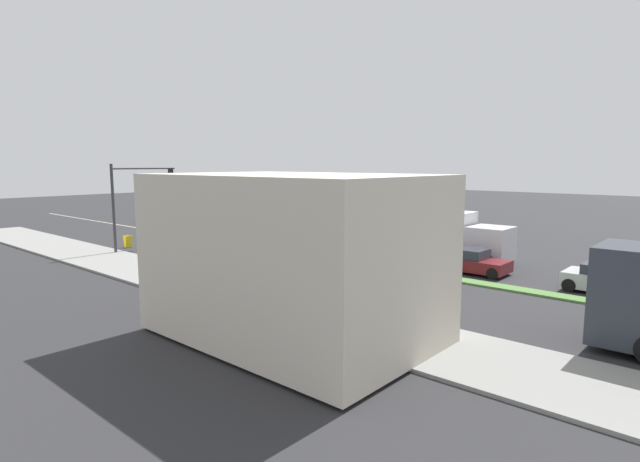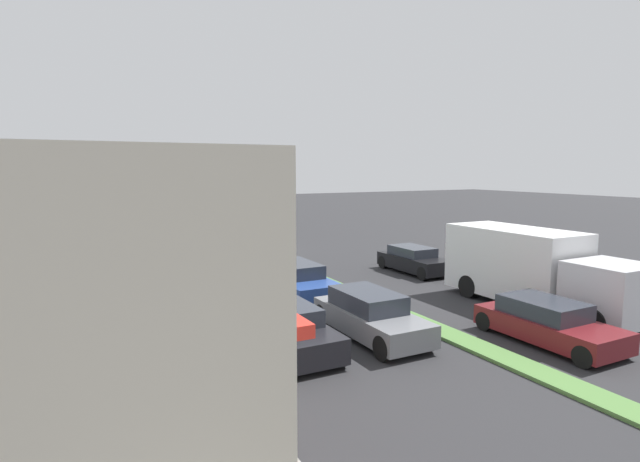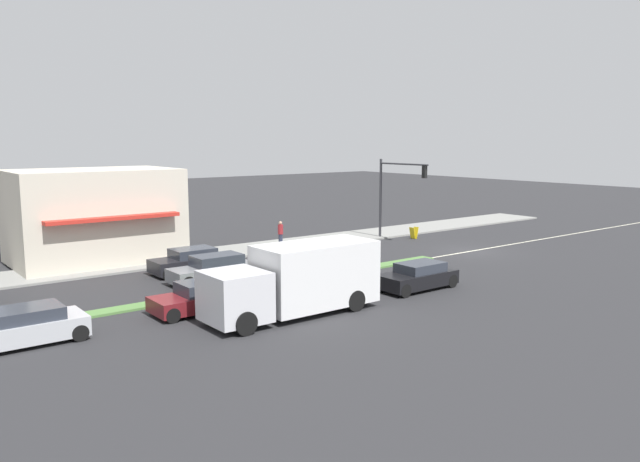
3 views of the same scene
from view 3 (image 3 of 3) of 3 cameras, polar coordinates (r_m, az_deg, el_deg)
The scene contains 15 objects.
ground_plane at distance 29.51m, azimuth -8.95°, elevation -5.66°, with size 160.00×160.00×0.00m, color #2B2B2D.
sidewalk_right at distance 37.28m, azimuth -16.34°, elevation -2.85°, with size 4.00×73.00×0.12m, color gray.
median_strip at distance 26.54m, azimuth -26.39°, elevation -7.93°, with size 0.90×46.00×0.10m, color #568442.
lane_marking_center at distance 41.08m, azimuth 13.61°, elevation -1.81°, with size 0.16×60.00×0.01m, color beige.
building_corner_store at distance 38.27m, azimuth -19.93°, elevation 1.37°, with size 6.67×9.00×5.29m.
traffic_signal_main at distance 44.04m, azimuth 6.85°, elevation 4.15°, with size 4.59×0.34×5.60m.
pedestrian at distance 40.78m, azimuth -3.63°, elevation -0.23°, with size 0.34×0.34×1.69m.
warning_aframe_sign at distance 45.42m, azimuth 8.58°, elevation -0.17°, with size 0.45×0.53×0.84m.
delivery_truck at distance 25.44m, azimuth -2.02°, elevation -4.43°, with size 2.44×7.50×2.87m.
sedan_maroon at distance 26.54m, azimuth -10.60°, elevation -5.94°, with size 1.84×4.21×1.28m.
suv_black at distance 30.19m, azimuth 8.94°, elevation -4.13°, with size 1.75×4.04×1.28m.
coupe_blue at distance 34.42m, azimuth -1.70°, elevation -2.40°, with size 1.89×4.56×1.38m.
suv_grey at distance 31.61m, azimuth -9.65°, elevation -3.48°, with size 1.74×4.39×1.40m.
sedan_silver at distance 24.28m, azimuth -25.68°, elevation -7.94°, with size 1.91×4.36×1.31m.
sedan_dark at distance 34.10m, azimuth -11.77°, elevation -2.73°, with size 1.85×4.07×1.33m.
Camera 3 is at (-25.15, 31.70, 7.11)m, focal length 35.00 mm.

